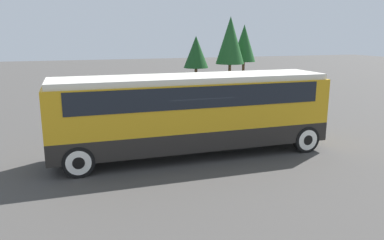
{
  "coord_description": "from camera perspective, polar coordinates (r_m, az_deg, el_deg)",
  "views": [
    {
      "loc": [
        -4.47,
        -13.74,
        4.78
      ],
      "look_at": [
        0.0,
        0.0,
        1.45
      ],
      "focal_mm": 35.0,
      "sensor_mm": 36.0,
      "label": 1
    }
  ],
  "objects": [
    {
      "name": "parked_car_mid",
      "position": [
        22.96,
        -8.84,
        2.67
      ],
      "size": [
        4.7,
        1.95,
        1.46
      ],
      "color": "silver",
      "rests_on": "ground_plane"
    },
    {
      "name": "ground_plane",
      "position": [
        15.22,
        -0.0,
        -5.31
      ],
      "size": [
        120.0,
        120.0,
        0.0
      ],
      "primitive_type": "plane",
      "color": "#423F3D"
    },
    {
      "name": "tree_left",
      "position": [
        39.84,
        7.93,
        11.5
      ],
      "size": [
        2.42,
        2.42,
        5.74
      ],
      "color": "brown",
      "rests_on": "ground_plane"
    },
    {
      "name": "tree_right",
      "position": [
        36.58,
        0.62,
        10.32
      ],
      "size": [
        2.4,
        2.4,
        4.61
      ],
      "color": "brown",
      "rests_on": "ground_plane"
    },
    {
      "name": "tree_center",
      "position": [
        37.56,
        5.86,
        11.98
      ],
      "size": [
        2.81,
        2.81,
        6.46
      ],
      "color": "brown",
      "rests_on": "ground_plane"
    },
    {
      "name": "tour_bus",
      "position": [
        14.76,
        0.36,
        1.89
      ],
      "size": [
        10.94,
        2.54,
        3.21
      ],
      "color": "black",
      "rests_on": "ground_plane"
    },
    {
      "name": "parked_car_near",
      "position": [
        20.76,
        -4.35,
        1.69
      ],
      "size": [
        4.33,
        1.95,
        1.47
      ],
      "color": "#2D5638",
      "rests_on": "ground_plane"
    }
  ]
}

